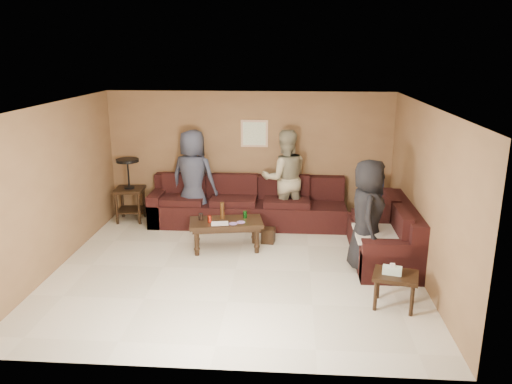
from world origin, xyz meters
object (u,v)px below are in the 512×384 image
coffee_table (226,225)px  side_table_right (395,278)px  end_table_left (129,189)px  person_right (367,215)px  person_left (193,178)px  sectional_sofa (290,218)px  waste_bin (268,235)px  person_middle (285,178)px

coffee_table → side_table_right: (2.44, -1.80, -0.02)m
coffee_table → end_table_left: size_ratio=1.05×
end_table_left → person_right: 4.71m
side_table_right → person_left: person_left is taller
sectional_sofa → person_left: bearing=164.9°
waste_bin → person_left: 1.88m
sectional_sofa → waste_bin: (-0.37, -0.37, -0.20)m
sectional_sofa → coffee_table: 1.29m
sectional_sofa → end_table_left: size_ratio=3.76×
person_left → person_middle: person_middle is taller
end_table_left → person_left: 1.32m
side_table_right → waste_bin: side_table_right is taller
waste_bin → person_left: size_ratio=0.14×
coffee_table → end_table_left: (-2.06, 1.33, 0.22)m
coffee_table → waste_bin: bearing=26.3°
end_table_left → waste_bin: 2.97m
sectional_sofa → coffee_table: (-1.07, -0.71, 0.10)m
end_table_left → side_table_right: bearing=-34.7°
side_table_right → person_middle: (-1.48, 3.09, 0.52)m
waste_bin → person_middle: 1.26m
sectional_sofa → person_right: person_right is taller
side_table_right → waste_bin: (-1.74, 2.14, -0.27)m
coffee_table → side_table_right: 3.03m
person_right → waste_bin: bearing=64.0°
waste_bin → person_right: (1.53, -0.95, 0.73)m
sectional_sofa → person_middle: size_ratio=2.52×
end_table_left → person_left: (1.29, -0.12, 0.27)m
waste_bin → person_middle: size_ratio=0.14×
sectional_sofa → side_table_right: (1.38, -2.51, 0.08)m
sectional_sofa → side_table_right: bearing=-61.3°
person_right → end_table_left: bearing=71.5°
end_table_left → waste_bin: size_ratio=4.76×
end_table_left → side_table_right: (4.50, -3.12, -0.24)m
sectional_sofa → person_left: size_ratio=2.53×
end_table_left → person_middle: person_middle is taller
person_left → waste_bin: bearing=163.8°
side_table_right → waste_bin: bearing=129.2°
side_table_right → sectional_sofa: bearing=118.7°
waste_bin → person_right: bearing=-31.7°
waste_bin → person_right: size_ratio=0.15×
end_table_left → side_table_right: size_ratio=1.88×
sectional_sofa → person_right: bearing=-48.5°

